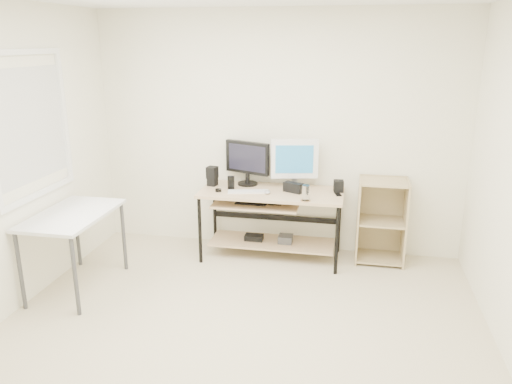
{
  "coord_description": "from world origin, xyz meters",
  "views": [
    {
      "loc": [
        0.82,
        -3.3,
        2.26
      ],
      "look_at": [
        -0.1,
        1.3,
        0.84
      ],
      "focal_mm": 35.0,
      "sensor_mm": 36.0,
      "label": 1
    }
  ],
  "objects": [
    {
      "name": "coaster",
      "position": [
        0.38,
        1.39,
        0.75
      ],
      "size": [
        0.12,
        0.12,
        0.01
      ],
      "primitive_type": "cylinder",
      "rotation": [
        0.0,
        0.0,
        -0.3
      ],
      "color": "#9C7146",
      "rests_on": "desk"
    },
    {
      "name": "white_imac",
      "position": [
        0.22,
        1.81,
        1.06
      ],
      "size": [
        0.5,
        0.16,
        0.53
      ],
      "rotation": [
        0.0,
        0.0,
        0.21
      ],
      "color": "silver",
      "rests_on": "desk"
    },
    {
      "name": "speaker_right",
      "position": [
        0.69,
        1.77,
        0.81
      ],
      "size": [
        0.11,
        0.11,
        0.12
      ],
      "primitive_type": "cube",
      "rotation": [
        0.0,
        0.0,
        0.12
      ],
      "color": "black",
      "rests_on": "desk"
    },
    {
      "name": "volume_puck",
      "position": [
        -0.55,
        1.53,
        0.76
      ],
      "size": [
        0.08,
        0.08,
        0.03
      ],
      "primitive_type": "cylinder",
      "rotation": [
        0.0,
        0.0,
        -0.31
      ],
      "color": "black",
      "rests_on": "desk"
    },
    {
      "name": "black_monitor",
      "position": [
        -0.3,
        1.85,
        1.02
      ],
      "size": [
        0.51,
        0.23,
        0.48
      ],
      "rotation": [
        0.0,
        0.0,
        -0.34
      ],
      "color": "black",
      "rests_on": "desk"
    },
    {
      "name": "smartphone",
      "position": [
        0.69,
        1.66,
        0.75
      ],
      "size": [
        0.08,
        0.11,
        0.01
      ],
      "primitive_type": "cube",
      "rotation": [
        0.0,
        0.0,
        0.26
      ],
      "color": "black",
      "rests_on": "desk"
    },
    {
      "name": "keyboard",
      "position": [
        -0.23,
        1.57,
        0.76
      ],
      "size": [
        0.44,
        0.22,
        0.01
      ],
      "primitive_type": "cube",
      "rotation": [
        0.0,
        0.0,
        0.24
      ],
      "color": "white",
      "rests_on": "desk"
    },
    {
      "name": "mouse",
      "position": [
        -0.03,
        1.56,
        0.77
      ],
      "size": [
        0.08,
        0.11,
        0.03
      ],
      "primitive_type": "ellipsoid",
      "rotation": [
        0.0,
        0.0,
        0.24
      ],
      "color": "#BCBCC1",
      "rests_on": "desk"
    },
    {
      "name": "room",
      "position": [
        -0.14,
        0.04,
        1.32
      ],
      "size": [
        4.01,
        4.01,
        2.62
      ],
      "color": "beige",
      "rests_on": "ground"
    },
    {
      "name": "speaker_left",
      "position": [
        -0.67,
        1.74,
        0.86
      ],
      "size": [
        0.12,
        0.12,
        0.21
      ],
      "rotation": [
        0.0,
        0.0,
        -0.17
      ],
      "color": "black",
      "rests_on": "desk"
    },
    {
      "name": "center_speaker",
      "position": [
        0.23,
        1.66,
        0.8
      ],
      "size": [
        0.22,
        0.17,
        0.1
      ],
      "primitive_type": "cube",
      "rotation": [
        0.0,
        0.0,
        -0.43
      ],
      "color": "black",
      "rests_on": "desk"
    },
    {
      "name": "side_table",
      "position": [
        -1.68,
        0.6,
        0.67
      ],
      "size": [
        0.6,
        1.0,
        0.75
      ],
      "color": "white",
      "rests_on": "ground"
    },
    {
      "name": "desk",
      "position": [
        -0.03,
        1.66,
        0.54
      ],
      "size": [
        1.5,
        0.65,
        0.75
      ],
      "color": "tan",
      "rests_on": "ground"
    },
    {
      "name": "audio_controller",
      "position": [
        -0.44,
        1.65,
        0.82
      ],
      "size": [
        0.08,
        0.05,
        0.14
      ],
      "primitive_type": "cube",
      "rotation": [
        0.0,
        0.0,
        0.13
      ],
      "color": "black",
      "rests_on": "desk"
    },
    {
      "name": "drinking_glass",
      "position": [
        0.38,
        1.39,
        0.83
      ],
      "size": [
        0.1,
        0.1,
        0.15
      ],
      "primitive_type": "cylinder",
      "rotation": [
        0.0,
        0.0,
        -0.3
      ],
      "color": "white",
      "rests_on": "coaster"
    },
    {
      "name": "shelf_unit",
      "position": [
        1.15,
        1.82,
        0.45
      ],
      "size": [
        0.5,
        0.4,
        0.9
      ],
      "color": "tan",
      "rests_on": "ground"
    }
  ]
}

